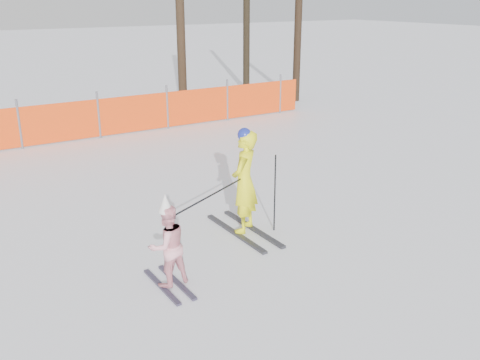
% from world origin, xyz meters
% --- Properties ---
extents(ground, '(120.00, 120.00, 0.00)m').
position_xyz_m(ground, '(0.00, 0.00, 0.00)').
color(ground, white).
rests_on(ground, ground).
extents(adult, '(0.71, 1.67, 1.73)m').
position_xyz_m(adult, '(0.23, 0.73, 0.86)').
color(adult, black).
rests_on(adult, ground).
extents(child, '(0.57, 1.03, 1.29)m').
position_xyz_m(child, '(-1.53, -0.16, 0.59)').
color(child, black).
rests_on(child, ground).
extents(ski_poles, '(2.11, 0.79, 1.28)m').
position_xyz_m(ski_poles, '(-0.08, 0.39, 0.81)').
color(ski_poles, black).
rests_on(ski_poles, ground).
extents(safety_fence, '(16.65, 0.06, 1.25)m').
position_xyz_m(safety_fence, '(-1.45, 7.89, 0.56)').
color(safety_fence, '#595960').
rests_on(safety_fence, ground).
extents(tree_trunks, '(4.15, 3.00, 6.30)m').
position_xyz_m(tree_trunks, '(6.35, 10.82, 2.96)').
color(tree_trunks, '#312215').
rests_on(tree_trunks, ground).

